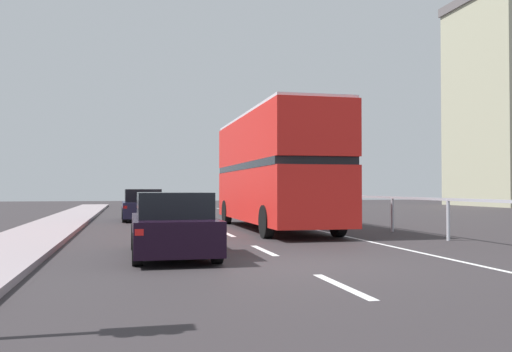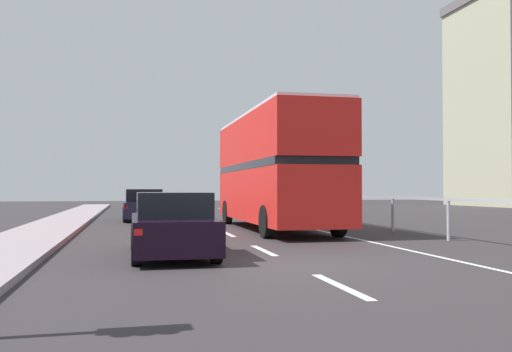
# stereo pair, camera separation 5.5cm
# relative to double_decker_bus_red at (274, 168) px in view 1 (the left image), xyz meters

# --- Properties ---
(ground_plane) EXTENTS (75.65, 120.00, 0.10)m
(ground_plane) POSITION_rel_double_decker_bus_red_xyz_m (-2.01, -9.11, -2.29)
(ground_plane) COLOR #302B2D
(lane_paint_markings) EXTENTS (3.59, 46.00, 0.01)m
(lane_paint_markings) POSITION_rel_double_decker_bus_red_xyz_m (0.13, -0.67, -2.24)
(lane_paint_markings) COLOR silver
(lane_paint_markings) RESTS_ON ground
(bridge_side_railing) EXTENTS (0.10, 42.00, 1.22)m
(bridge_side_railing) POSITION_rel_double_decker_bus_red_xyz_m (3.76, -0.11, -1.26)
(bridge_side_railing) COLOR #ABB0BB
(bridge_side_railing) RESTS_ON ground
(double_decker_bus_red) EXTENTS (2.58, 10.09, 4.18)m
(double_decker_bus_red) POSITION_rel_double_decker_bus_red_xyz_m (0.00, 0.00, 0.00)
(double_decker_bus_red) COLOR red
(double_decker_bus_red) RESTS_ON ground
(hatchback_car_near) EXTENTS (1.77, 4.29, 1.41)m
(hatchback_car_near) POSITION_rel_double_decker_bus_red_xyz_m (-4.26, -7.37, -1.56)
(hatchback_car_near) COLOR black
(hatchback_car_near) RESTS_ON ground
(sedan_car_ahead) EXTENTS (1.92, 4.37, 1.47)m
(sedan_car_ahead) POSITION_rel_double_decker_bus_red_xyz_m (-4.58, 6.96, -1.54)
(sedan_car_ahead) COLOR #1B1D36
(sedan_car_ahead) RESTS_ON ground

